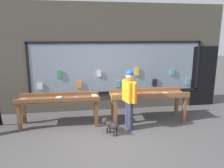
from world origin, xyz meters
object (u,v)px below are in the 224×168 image
display_table_left (59,102)px  display_table_right (148,97)px  small_dog (111,125)px  person_browsing (129,96)px

display_table_left → display_table_right: size_ratio=1.00×
display_table_left → small_dog: 1.60m
display_table_right → person_browsing: 0.91m
display_table_left → person_browsing: size_ratio=1.39×
person_browsing → display_table_right: bearing=-65.7°
display_table_left → display_table_right: bearing=-0.0°
display_table_right → person_browsing: bearing=-141.9°
display_table_left → person_browsing: person_browsing is taller
display_table_right → small_dog: size_ratio=4.22×
small_dog → display_table_left: bearing=25.2°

